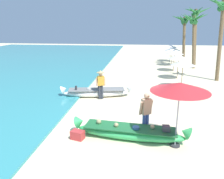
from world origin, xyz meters
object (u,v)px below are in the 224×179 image
(person_vendor_hatted, at_px, (101,83))
(cooler_box, at_px, (78,135))
(palm_tree_tall_inland, at_px, (196,19))
(boat_green_foreground, at_px, (130,132))
(palm_tree_mid_cluster, at_px, (194,23))
(patio_umbrella_large, at_px, (180,87))
(person_tourist_customer, at_px, (146,111))
(palm_tree_far_behind, at_px, (223,15))
(boat_white_midground, at_px, (96,92))
(palm_tree_leaning_seaward, at_px, (184,24))

(person_vendor_hatted, height_order, cooler_box, person_vendor_hatted)
(palm_tree_tall_inland, bearing_deg, boat_green_foreground, -108.58)
(boat_green_foreground, bearing_deg, palm_tree_mid_cluster, 71.14)
(patio_umbrella_large, xyz_separation_m, palm_tree_mid_cluster, (3.53, 15.41, 2.13))
(person_tourist_customer, relative_size, patio_umbrella_large, 0.72)
(patio_umbrella_large, bearing_deg, palm_tree_tall_inland, 76.69)
(patio_umbrella_large, bearing_deg, palm_tree_far_behind, 66.95)
(boat_green_foreground, distance_m, palm_tree_mid_cluster, 16.43)
(patio_umbrella_large, distance_m, palm_tree_tall_inland, 18.15)
(boat_white_midground, distance_m, cooler_box, 5.18)
(boat_green_foreground, xyz_separation_m, person_vendor_hatted, (-1.91, 4.46, 0.72))
(boat_green_foreground, bearing_deg, cooler_box, -171.23)
(person_tourist_customer, bearing_deg, palm_tree_far_behind, 60.20)
(boat_green_foreground, xyz_separation_m, patio_umbrella_large, (1.62, -0.35, 1.91))
(person_vendor_hatted, xyz_separation_m, palm_tree_mid_cluster, (7.06, 10.61, 3.32))
(boat_white_midground, distance_m, palm_tree_leaning_seaward, 14.03)
(patio_umbrella_large, distance_m, palm_tree_mid_cluster, 15.96)
(person_tourist_customer, bearing_deg, boat_white_midground, 122.84)
(person_tourist_customer, bearing_deg, palm_tree_leaning_seaward, 76.10)
(person_vendor_hatted, distance_m, palm_tree_far_behind, 10.40)
(boat_white_midground, height_order, palm_tree_leaning_seaward, palm_tree_leaning_seaward)
(patio_umbrella_large, xyz_separation_m, palm_tree_leaning_seaward, (2.92, 16.85, 2.03))
(palm_tree_mid_cluster, bearing_deg, palm_tree_far_behind, -80.33)
(palm_tree_far_behind, bearing_deg, boat_green_foreground, -121.09)
(patio_umbrella_large, bearing_deg, person_tourist_customer, 141.44)
(boat_white_midground, distance_m, palm_tree_far_behind, 10.74)
(boat_green_foreground, distance_m, palm_tree_tall_inland, 18.63)
(boat_white_midground, xyz_separation_m, palm_tree_leaning_seaward, (6.80, 11.63, 3.93))
(boat_green_foreground, bearing_deg, person_tourist_customer, 39.97)
(palm_tree_far_behind, bearing_deg, boat_white_midground, -148.31)
(boat_white_midground, height_order, person_tourist_customer, person_tourist_customer)
(boat_white_midground, relative_size, palm_tree_tall_inland, 0.71)
(palm_tree_far_behind, bearing_deg, person_vendor_hatted, -145.18)
(cooler_box, bearing_deg, palm_tree_mid_cluster, 80.68)
(person_tourist_customer, relative_size, palm_tree_mid_cluster, 0.32)
(boat_white_midground, relative_size, patio_umbrella_large, 1.82)
(patio_umbrella_large, height_order, palm_tree_mid_cluster, palm_tree_mid_cluster)
(person_vendor_hatted, relative_size, palm_tree_mid_cluster, 0.32)
(person_tourist_customer, height_order, cooler_box, person_tourist_customer)
(person_vendor_hatted, relative_size, cooler_box, 3.59)
(palm_tree_mid_cluster, height_order, palm_tree_far_behind, palm_tree_far_behind)
(boat_white_midground, distance_m, palm_tree_tall_inland, 15.32)
(palm_tree_tall_inland, height_order, palm_tree_leaning_seaward, palm_tree_tall_inland)
(palm_tree_leaning_seaward, distance_m, cooler_box, 18.46)
(person_vendor_hatted, bearing_deg, palm_tree_far_behind, 34.82)
(boat_white_midground, bearing_deg, palm_tree_leaning_seaward, 59.70)
(person_vendor_hatted, bearing_deg, palm_tree_tall_inland, 58.81)
(boat_white_midground, distance_m, palm_tree_mid_cluster, 13.23)
(palm_tree_leaning_seaward, bearing_deg, boat_white_midground, -120.30)
(palm_tree_tall_inland, bearing_deg, palm_tree_leaning_seaward, -152.55)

